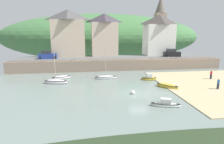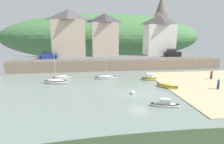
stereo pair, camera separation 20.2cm
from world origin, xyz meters
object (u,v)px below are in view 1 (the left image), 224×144
(sailboat_tall_mast, at_px, (149,78))
(church_with_spire, at_px, (160,24))
(waterfront_building_centre, at_px, (104,34))
(fishing_boat_green, at_px, (106,77))
(sailboat_far_left, at_px, (56,82))
(person_near_water, at_px, (211,74))
(sailboat_white_hull, at_px, (167,86))
(mooring_buoy, at_px, (133,93))
(parked_car_by_wall, at_px, (172,53))
(sailboat_nearest_shore, at_px, (166,104))
(rowboat_small_beached, at_px, (62,77))
(person_on_slipway, at_px, (218,83))
(waterfront_building_right, at_px, (159,35))
(waterfront_building_left, at_px, (69,33))
(parked_car_near_slipway, at_px, (48,55))

(sailboat_tall_mast, bearing_deg, church_with_spire, 70.47)
(waterfront_building_centre, bearing_deg, fishing_boat_green, -94.75)
(sailboat_far_left, height_order, person_near_water, sailboat_far_left)
(church_with_spire, xyz_separation_m, sailboat_white_hull, (-8.81, -26.99, -10.41))
(mooring_buoy, bearing_deg, parked_car_by_wall, 54.06)
(sailboat_tall_mast, distance_m, parked_car_by_wall, 17.00)
(waterfront_building_centre, height_order, sailboat_nearest_shore, waterfront_building_centre)
(rowboat_small_beached, bearing_deg, parked_car_by_wall, 4.20)
(parked_car_by_wall, height_order, person_on_slipway, parked_car_by_wall)
(waterfront_building_centre, xyz_separation_m, waterfront_building_right, (14.73, -0.00, -0.05))
(sailboat_white_hull, relative_size, person_on_slipway, 2.15)
(parked_car_by_wall, bearing_deg, church_with_spire, 96.59)
(waterfront_building_centre, relative_size, sailboat_white_hull, 3.07)
(waterfront_building_right, xyz_separation_m, sailboat_far_left, (-24.78, -18.18, -7.48))
(waterfront_building_left, bearing_deg, sailboat_tall_mast, -48.99)
(parked_car_near_slipway, bearing_deg, waterfront_building_centre, 16.17)
(fishing_boat_green, bearing_deg, sailboat_nearest_shore, -66.74)
(waterfront_building_left, distance_m, person_near_water, 33.63)
(sailboat_white_hull, relative_size, sailboat_tall_mast, 1.20)
(waterfront_building_left, distance_m, sailboat_nearest_shore, 34.02)
(rowboat_small_beached, bearing_deg, person_near_water, -26.28)
(sailboat_nearest_shore, bearing_deg, mooring_buoy, 135.83)
(church_with_spire, bearing_deg, person_near_water, -86.88)
(waterfront_building_right, relative_size, parked_car_by_wall, 2.50)
(waterfront_building_left, bearing_deg, rowboat_small_beached, -91.55)
(sailboat_nearest_shore, bearing_deg, waterfront_building_right, 88.03)
(sailboat_white_hull, bearing_deg, church_with_spire, 120.55)
(rowboat_small_beached, height_order, sailboat_far_left, sailboat_far_left)
(person_near_water, height_order, mooring_buoy, person_near_water)
(sailboat_nearest_shore, distance_m, parked_car_near_slipway, 31.55)
(sailboat_nearest_shore, height_order, sailboat_far_left, sailboat_far_left)
(rowboat_small_beached, bearing_deg, mooring_buoy, -61.07)
(church_with_spire, distance_m, sailboat_tall_mast, 26.10)
(sailboat_nearest_shore, distance_m, mooring_buoy, 5.65)
(sailboat_far_left, xyz_separation_m, person_on_slipway, (24.76, -6.85, 0.66))
(parked_car_near_slipway, distance_m, mooring_buoy, 25.98)
(parked_car_near_slipway, xyz_separation_m, parked_car_by_wall, (30.34, 0.00, 0.00))
(church_with_spire, relative_size, fishing_boat_green, 2.51)
(rowboat_small_beached, relative_size, parked_car_near_slipway, 0.90)
(sailboat_far_left, xyz_separation_m, fishing_boat_green, (8.72, 2.28, -0.05))
(church_with_spire, relative_size, person_near_water, 9.92)
(waterfront_building_left, height_order, sailboat_nearest_shore, waterfront_building_left)
(person_on_slipway, bearing_deg, mooring_buoy, -178.74)
(waterfront_building_left, distance_m, sailboat_far_left, 19.87)
(person_on_slipway, bearing_deg, fishing_boat_green, 150.36)
(parked_car_by_wall, bearing_deg, sailboat_tall_mast, -122.51)
(sailboat_tall_mast, bearing_deg, person_near_water, -1.41)
(rowboat_small_beached, distance_m, person_on_slipway, 26.26)
(waterfront_building_right, bearing_deg, rowboat_small_beached, -148.51)
(rowboat_small_beached, height_order, person_on_slipway, person_on_slipway)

